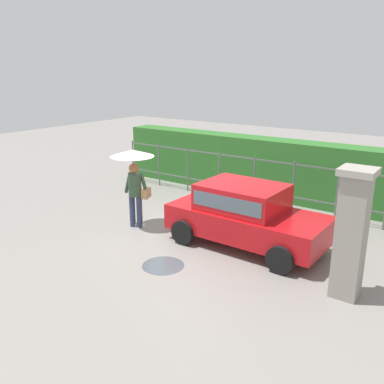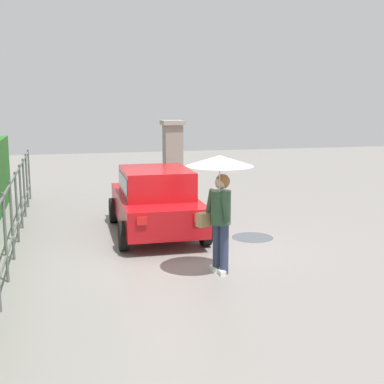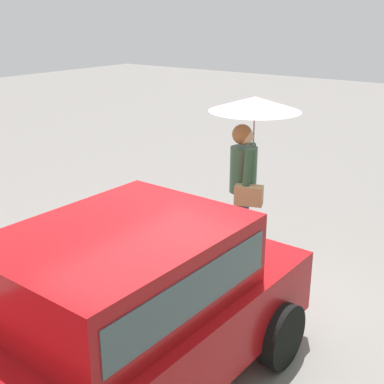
# 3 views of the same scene
# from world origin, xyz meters

# --- Properties ---
(ground_plane) EXTENTS (40.00, 40.00, 0.00)m
(ground_plane) POSITION_xyz_m (0.00, 0.00, 0.00)
(ground_plane) COLOR gray
(car) EXTENTS (3.77, 1.93, 1.48)m
(car) POSITION_xyz_m (1.47, 0.24, 0.80)
(car) COLOR #B71116
(car) RESTS_ON ground
(pedestrian) EXTENTS (1.13, 1.13, 2.06)m
(pedestrian) POSITION_xyz_m (-1.50, -0.33, 1.57)
(pedestrian) COLOR #2D3856
(pedestrian) RESTS_ON ground
(gate_pillar) EXTENTS (0.60, 0.60, 2.42)m
(gate_pillar) POSITION_xyz_m (4.10, -0.74, 1.24)
(gate_pillar) COLOR gray
(gate_pillar) RESTS_ON ground
(fence_section) EXTENTS (11.38, 0.05, 1.50)m
(fence_section) POSITION_xyz_m (0.83, 3.18, 0.83)
(fence_section) COLOR #59605B
(fence_section) RESTS_ON ground
(hedge_row) EXTENTS (12.33, 0.90, 1.90)m
(hedge_row) POSITION_xyz_m (0.83, 4.21, 0.95)
(hedge_row) COLOR #2D6B28
(hedge_row) RESTS_ON ground
(puddle_near) EXTENTS (0.91, 0.91, 0.00)m
(puddle_near) POSITION_xyz_m (0.60, -1.75, 0.00)
(puddle_near) COLOR #4C545B
(puddle_near) RESTS_ON ground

